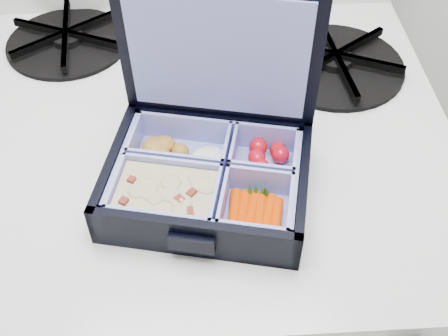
{
  "coord_description": "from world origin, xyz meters",
  "views": [
    {
      "loc": [
        -0.7,
        1.17,
        1.34
      ],
      "look_at": [
        -0.68,
        1.57,
        0.91
      ],
      "focal_mm": 45.0,
      "sensor_mm": 36.0,
      "label": 1
    }
  ],
  "objects_px": {
    "stove": "(210,296)",
    "burner_grate": "(335,59)",
    "bento_box": "(207,179)",
    "fork": "(275,104)"
  },
  "relations": [
    {
      "from": "stove",
      "to": "bento_box",
      "type": "relative_size",
      "value": 4.32
    },
    {
      "from": "bento_box",
      "to": "stove",
      "type": "bearing_deg",
      "value": 102.46
    },
    {
      "from": "burner_grate",
      "to": "stove",
      "type": "bearing_deg",
      "value": -155.12
    },
    {
      "from": "burner_grate",
      "to": "fork",
      "type": "height_order",
      "value": "burner_grate"
    },
    {
      "from": "bento_box",
      "to": "fork",
      "type": "distance_m",
      "value": 0.17
    },
    {
      "from": "stove",
      "to": "burner_grate",
      "type": "bearing_deg",
      "value": 24.88
    },
    {
      "from": "fork",
      "to": "stove",
      "type": "bearing_deg",
      "value": -135.14
    },
    {
      "from": "stove",
      "to": "fork",
      "type": "relative_size",
      "value": 4.45
    },
    {
      "from": "bento_box",
      "to": "burner_grate",
      "type": "bearing_deg",
      "value": 62.61
    },
    {
      "from": "burner_grate",
      "to": "fork",
      "type": "bearing_deg",
      "value": -140.12
    }
  ]
}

